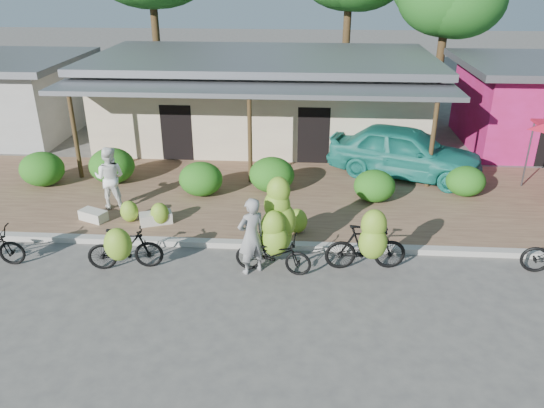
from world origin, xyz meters
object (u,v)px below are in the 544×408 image
at_px(sack_near, 156,218).
at_px(bystander, 110,178).
at_px(bike_center, 276,234).
at_px(bike_right, 368,244).
at_px(bike_left, 124,248).
at_px(vendor, 251,236).
at_px(teal_van, 405,151).
at_px(sack_far, 93,215).

relative_size(sack_near, bystander, 0.47).
relative_size(bike_center, bike_right, 1.12).
bearing_deg(bike_left, bike_center, -91.30).
bearing_deg(vendor, bystander, -69.96).
bearing_deg(sack_near, bike_center, -28.01).
distance_m(bystander, teal_van, 9.26).
bearing_deg(bystander, teal_van, -159.57).
relative_size(bike_left, vendor, 0.96).
relative_size(bike_center, sack_far, 2.88).
distance_m(bike_left, sack_near, 2.32).
distance_m(bike_center, sack_near, 3.84).
height_order(bike_left, sack_near, bike_left).
bearing_deg(teal_van, bystander, 130.77).
bearing_deg(bike_center, sack_near, 71.02).
height_order(bike_right, bystander, bystander).
bearing_deg(bike_right, teal_van, -21.68).
xyz_separation_m(bike_center, bike_right, (2.11, -0.16, -0.08)).
height_order(bike_left, bike_right, bike_right).
bearing_deg(bike_center, vendor, 129.72).
relative_size(bike_left, teal_van, 0.37).
distance_m(bike_left, vendor, 2.95).
height_order(bike_left, bystander, bystander).
relative_size(sack_far, vendor, 0.40).
bearing_deg(bike_center, teal_van, -24.43).
bearing_deg(vendor, sack_near, -71.45).
distance_m(sack_near, teal_van, 8.30).
distance_m(vendor, bystander, 5.30).
distance_m(bike_center, bike_right, 2.11).
height_order(bike_center, bystander, bike_center).
xyz_separation_m(bike_center, sack_far, (-5.12, 1.85, -0.57)).
bearing_deg(bike_right, sack_far, 69.04).
distance_m(bike_right, sack_far, 7.52).
distance_m(sack_far, bystander, 1.20).
height_order(bike_right, teal_van, bike_right).
distance_m(sack_near, bystander, 1.94).
xyz_separation_m(bike_right, bystander, (-6.97, 2.90, 0.28)).
xyz_separation_m(bike_left, bike_center, (3.45, 0.50, 0.21)).
bearing_deg(bystander, sack_far, 75.09).
relative_size(sack_near, vendor, 0.46).
relative_size(vendor, teal_van, 0.38).
bearing_deg(sack_near, bystander, 147.85).
bearing_deg(bike_right, bike_center, 80.14).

